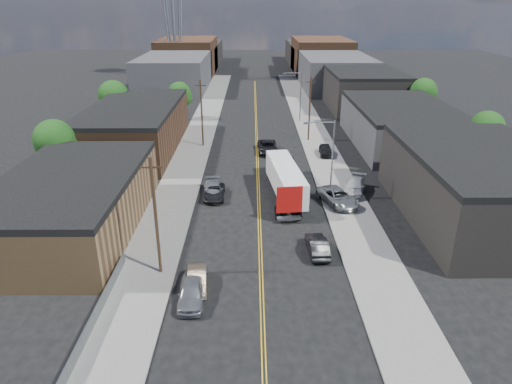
{
  "coord_description": "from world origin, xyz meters",
  "views": [
    {
      "loc": [
        -0.66,
        -21.9,
        20.67
      ],
      "look_at": [
        -0.32,
        21.1,
        2.5
      ],
      "focal_mm": 32.0,
      "sensor_mm": 36.0,
      "label": 1
    }
  ],
  "objects_px": {
    "car_right_oncoming": "(317,245)",
    "car_right_lot_a": "(338,197)",
    "car_left_d": "(213,190)",
    "car_right_lot_b": "(354,186)",
    "car_left_b": "(197,280)",
    "car_ahead_truck": "(268,147)",
    "car_left_c": "(214,192)",
    "car_right_lot_c": "(326,150)",
    "car_left_a": "(191,292)",
    "semi_truck": "(285,176)"
  },
  "relations": [
    {
      "from": "semi_truck",
      "to": "car_ahead_truck",
      "type": "height_order",
      "value": "semi_truck"
    },
    {
      "from": "car_left_c",
      "to": "car_right_lot_b",
      "type": "height_order",
      "value": "car_right_lot_b"
    },
    {
      "from": "car_left_c",
      "to": "car_right_lot_c",
      "type": "distance_m",
      "value": 21.03
    },
    {
      "from": "car_right_lot_c",
      "to": "car_right_oncoming",
      "type": "bearing_deg",
      "value": -96.92
    },
    {
      "from": "car_ahead_truck",
      "to": "car_left_b",
      "type": "bearing_deg",
      "value": -103.19
    },
    {
      "from": "car_right_oncoming",
      "to": "semi_truck",
      "type": "bearing_deg",
      "value": -83.48
    },
    {
      "from": "car_right_lot_c",
      "to": "car_ahead_truck",
      "type": "distance_m",
      "value": 8.42
    },
    {
      "from": "car_left_b",
      "to": "car_right_oncoming",
      "type": "relative_size",
      "value": 0.89
    },
    {
      "from": "car_left_a",
      "to": "car_left_c",
      "type": "bearing_deg",
      "value": 86.98
    },
    {
      "from": "car_left_c",
      "to": "car_right_lot_c",
      "type": "relative_size",
      "value": 1.14
    },
    {
      "from": "car_right_lot_b",
      "to": "car_left_d",
      "type": "bearing_deg",
      "value": -157.66
    },
    {
      "from": "car_left_a",
      "to": "car_right_lot_b",
      "type": "bearing_deg",
      "value": 48.81
    },
    {
      "from": "car_left_c",
      "to": "car_left_b",
      "type": "bearing_deg",
      "value": -90.73
    },
    {
      "from": "car_left_a",
      "to": "car_right_lot_a",
      "type": "height_order",
      "value": "car_right_lot_a"
    },
    {
      "from": "car_left_a",
      "to": "car_right_lot_a",
      "type": "relative_size",
      "value": 0.81
    },
    {
      "from": "car_right_oncoming",
      "to": "car_ahead_truck",
      "type": "xyz_separation_m",
      "value": [
        -3.46,
        28.89,
        0.07
      ]
    },
    {
      "from": "car_right_oncoming",
      "to": "car_right_lot_b",
      "type": "relative_size",
      "value": 0.83
    },
    {
      "from": "car_left_b",
      "to": "car_ahead_truck",
      "type": "relative_size",
      "value": 0.68
    },
    {
      "from": "car_right_oncoming",
      "to": "car_right_lot_a",
      "type": "relative_size",
      "value": 0.79
    },
    {
      "from": "car_left_d",
      "to": "car_right_lot_b",
      "type": "bearing_deg",
      "value": -5.15
    },
    {
      "from": "car_left_b",
      "to": "car_right_oncoming",
      "type": "height_order",
      "value": "car_right_oncoming"
    },
    {
      "from": "car_right_lot_c",
      "to": "car_left_b",
      "type": "bearing_deg",
      "value": -111.54
    },
    {
      "from": "car_right_lot_b",
      "to": "car_right_lot_a",
      "type": "bearing_deg",
      "value": -107.54
    },
    {
      "from": "car_right_oncoming",
      "to": "car_right_lot_a",
      "type": "distance_m",
      "value": 10.8
    },
    {
      "from": "semi_truck",
      "to": "car_right_lot_c",
      "type": "xyz_separation_m",
      "value": [
        6.83,
        13.89,
        -1.36
      ]
    },
    {
      "from": "semi_truck",
      "to": "car_left_d",
      "type": "height_order",
      "value": "semi_truck"
    },
    {
      "from": "car_left_c",
      "to": "car_right_lot_c",
      "type": "bearing_deg",
      "value": 44.59
    },
    {
      "from": "car_right_lot_c",
      "to": "car_left_d",
      "type": "bearing_deg",
      "value": -133.17
    },
    {
      "from": "car_right_lot_a",
      "to": "semi_truck",
      "type": "bearing_deg",
      "value": 129.94
    },
    {
      "from": "car_right_oncoming",
      "to": "car_right_lot_c",
      "type": "bearing_deg",
      "value": -102.21
    },
    {
      "from": "car_left_b",
      "to": "car_ahead_truck",
      "type": "height_order",
      "value": "car_ahead_truck"
    },
    {
      "from": "car_left_d",
      "to": "car_ahead_truck",
      "type": "distance_m",
      "value": 17.33
    },
    {
      "from": "car_right_lot_a",
      "to": "car_right_lot_b",
      "type": "height_order",
      "value": "car_right_lot_a"
    },
    {
      "from": "car_right_lot_a",
      "to": "car_right_lot_b",
      "type": "xyz_separation_m",
      "value": [
        2.44,
        3.06,
        -0.01
      ]
    },
    {
      "from": "car_right_lot_b",
      "to": "car_ahead_truck",
      "type": "xyz_separation_m",
      "value": [
        -9.46,
        15.65,
        -0.12
      ]
    },
    {
      "from": "car_right_lot_a",
      "to": "car_right_lot_c",
      "type": "xyz_separation_m",
      "value": [
        1.23,
        16.99,
        -0.07
      ]
    },
    {
      "from": "car_left_a",
      "to": "car_right_oncoming",
      "type": "height_order",
      "value": "car_left_a"
    },
    {
      "from": "car_left_b",
      "to": "car_right_lot_a",
      "type": "bearing_deg",
      "value": 42.56
    },
    {
      "from": "car_left_d",
      "to": "car_right_lot_a",
      "type": "height_order",
      "value": "car_right_lot_a"
    },
    {
      "from": "semi_truck",
      "to": "car_right_lot_b",
      "type": "relative_size",
      "value": 2.79
    },
    {
      "from": "car_left_b",
      "to": "car_left_c",
      "type": "height_order",
      "value": "car_left_c"
    },
    {
      "from": "car_right_oncoming",
      "to": "car_ahead_truck",
      "type": "distance_m",
      "value": 29.1
    },
    {
      "from": "car_right_lot_a",
      "to": "car_right_lot_c",
      "type": "distance_m",
      "value": 17.04
    },
    {
      "from": "car_left_d",
      "to": "car_ahead_truck",
      "type": "bearing_deg",
      "value": 60.96
    },
    {
      "from": "car_left_b",
      "to": "car_right_lot_a",
      "type": "height_order",
      "value": "car_right_lot_a"
    },
    {
      "from": "car_left_a",
      "to": "car_right_lot_c",
      "type": "bearing_deg",
      "value": 63.87
    },
    {
      "from": "car_right_lot_b",
      "to": "car_left_c",
      "type": "bearing_deg",
      "value": -155.28
    },
    {
      "from": "car_left_c",
      "to": "car_ahead_truck",
      "type": "height_order",
      "value": "car_ahead_truck"
    },
    {
      "from": "semi_truck",
      "to": "car_left_d",
      "type": "bearing_deg",
      "value": 175.82
    },
    {
      "from": "car_right_oncoming",
      "to": "car_right_lot_a",
      "type": "bearing_deg",
      "value": -111.47
    }
  ]
}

